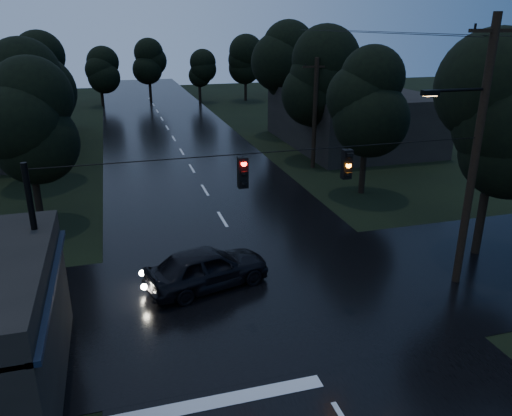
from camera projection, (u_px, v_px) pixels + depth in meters
main_road at (192, 169)px, 34.99m from camera, size 12.00×120.00×0.02m
cross_street at (268, 295)px, 18.79m from camera, size 60.00×9.00×0.02m
building_far_right at (350, 118)px, 41.45m from camera, size 10.00×14.00×4.40m
utility_pole_main at (474, 152)px, 17.96m from camera, size 3.50×0.30×10.00m
utility_pole_far at (315, 113)px, 33.98m from camera, size 2.00×0.30×7.50m
anchor_pole_left at (40, 260)px, 14.90m from camera, size 0.18×0.18×6.00m
span_signals at (295, 167)px, 16.19m from camera, size 15.00×0.37×1.12m
tree_corner_near at (498, 119)px, 20.18m from camera, size 4.48×4.48×9.44m
tree_left_a at (25, 121)px, 23.63m from camera, size 3.92×3.92×8.26m
tree_left_b at (32, 92)px, 30.55m from camera, size 4.20×4.20×8.85m
tree_left_c at (40, 72)px, 39.26m from camera, size 4.48×4.48×9.44m
tree_right_a at (368, 98)px, 28.15m from camera, size 4.20×4.20×8.85m
tree_right_b at (322, 77)px, 35.38m from camera, size 4.48×4.48×9.44m
tree_right_c at (284, 62)px, 44.41m from camera, size 4.76×4.76×10.03m
car at (207, 267)px, 19.15m from camera, size 5.14×3.10×1.64m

